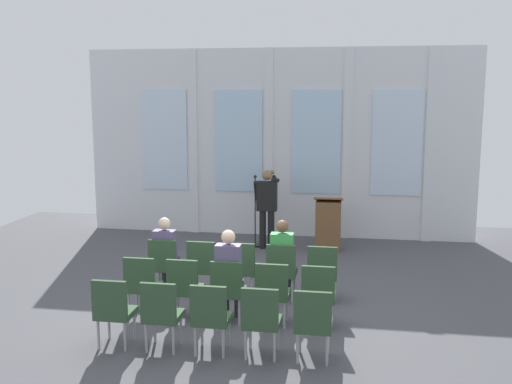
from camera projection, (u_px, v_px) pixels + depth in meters
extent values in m
plane|color=#4C4C51|center=(231.00, 318.00, 8.79)|extent=(13.78, 13.78, 0.00)
cube|color=silver|center=(277.00, 143.00, 13.60)|extent=(8.88, 0.10, 4.27)
cube|color=silver|center=(164.00, 140.00, 13.96)|extent=(1.10, 0.04, 2.33)
cube|color=silver|center=(193.00, 143.00, 13.86)|extent=(0.20, 0.08, 4.27)
cube|color=silver|center=(239.00, 141.00, 13.67)|extent=(1.10, 0.04, 2.33)
cube|color=silver|center=(269.00, 144.00, 13.57)|extent=(0.20, 0.08, 4.27)
cube|color=silver|center=(316.00, 142.00, 13.39)|extent=(1.10, 0.04, 2.33)
cube|color=silver|center=(347.00, 145.00, 13.29)|extent=(0.20, 0.08, 4.27)
cube|color=silver|center=(397.00, 143.00, 13.11)|extent=(1.10, 0.04, 2.33)
cube|color=silver|center=(430.00, 146.00, 13.01)|extent=(0.20, 0.08, 4.27)
cylinder|color=black|center=(263.00, 229.00, 12.65)|extent=(0.14, 0.14, 0.83)
cylinder|color=black|center=(271.00, 230.00, 12.63)|extent=(0.14, 0.14, 0.83)
cube|color=black|center=(267.00, 196.00, 12.52)|extent=(0.42, 0.22, 0.62)
cube|color=#26663F|center=(268.00, 192.00, 12.62)|extent=(0.06, 0.01, 0.37)
sphere|color=#8C6647|center=(267.00, 175.00, 12.46)|extent=(0.21, 0.21, 0.21)
cylinder|color=black|center=(256.00, 191.00, 12.62)|extent=(0.09, 0.28, 0.45)
cylinder|color=black|center=(275.00, 180.00, 12.57)|extent=(0.15, 0.36, 0.15)
cylinder|color=black|center=(274.00, 177.00, 12.70)|extent=(0.11, 0.34, 0.15)
sphere|color=#8C6647|center=(272.00, 172.00, 12.95)|extent=(0.10, 0.10, 0.10)
cylinder|color=black|center=(255.00, 245.00, 12.91)|extent=(0.28, 0.28, 0.03)
cylinder|color=black|center=(255.00, 212.00, 12.79)|extent=(0.02, 0.02, 1.45)
sphere|color=#262626|center=(255.00, 177.00, 12.66)|extent=(0.07, 0.07, 0.07)
cube|color=brown|center=(328.00, 225.00, 12.52)|extent=(0.52, 0.40, 1.05)
cube|color=brown|center=(329.00, 199.00, 12.44)|extent=(0.60, 0.48, 0.14)
cylinder|color=#99999E|center=(180.00, 278.00, 10.03)|extent=(0.04, 0.04, 0.40)
cylinder|color=#99999E|center=(159.00, 277.00, 10.08)|extent=(0.04, 0.04, 0.40)
cylinder|color=#99999E|center=(174.00, 284.00, 9.70)|extent=(0.04, 0.04, 0.40)
cylinder|color=#99999E|center=(153.00, 283.00, 9.75)|extent=(0.04, 0.04, 0.40)
cube|color=#2D472D|center=(166.00, 267.00, 9.85)|extent=(0.46, 0.44, 0.08)
cube|color=#2D472D|center=(162.00, 254.00, 9.62)|extent=(0.46, 0.06, 0.46)
cylinder|color=#2D2D33|center=(165.00, 276.00, 10.08)|extent=(0.10, 0.10, 0.44)
cylinder|color=#2D2D33|center=(175.00, 277.00, 10.05)|extent=(0.10, 0.10, 0.44)
cube|color=#2D2D33|center=(167.00, 262.00, 9.90)|extent=(0.34, 0.36, 0.12)
cube|color=#594C72|center=(165.00, 246.00, 9.74)|extent=(0.36, 0.20, 0.51)
sphere|color=beige|center=(164.00, 224.00, 9.70)|extent=(0.20, 0.20, 0.20)
cylinder|color=#99999E|center=(217.00, 280.00, 9.92)|extent=(0.04, 0.04, 0.40)
cylinder|color=#99999E|center=(196.00, 279.00, 9.98)|extent=(0.04, 0.04, 0.40)
cylinder|color=#99999E|center=(212.00, 286.00, 9.59)|extent=(0.04, 0.04, 0.40)
cylinder|color=#99999E|center=(191.00, 285.00, 9.65)|extent=(0.04, 0.04, 0.40)
cube|color=#2D472D|center=(204.00, 269.00, 9.75)|extent=(0.46, 0.44, 0.08)
cube|color=#2D472D|center=(201.00, 256.00, 9.52)|extent=(0.46, 0.06, 0.46)
cylinder|color=#99999E|center=(255.00, 282.00, 9.82)|extent=(0.04, 0.04, 0.40)
cylinder|color=#99999E|center=(234.00, 281.00, 9.88)|extent=(0.04, 0.04, 0.40)
cylinder|color=#99999E|center=(252.00, 289.00, 9.49)|extent=(0.04, 0.04, 0.40)
cylinder|color=#99999E|center=(230.00, 287.00, 9.55)|extent=(0.04, 0.04, 0.40)
cube|color=#2D472D|center=(243.00, 270.00, 9.64)|extent=(0.46, 0.44, 0.08)
cube|color=#2D472D|center=(240.00, 257.00, 9.41)|extent=(0.46, 0.06, 0.46)
cylinder|color=#99999E|center=(294.00, 284.00, 9.72)|extent=(0.04, 0.04, 0.40)
cylinder|color=#99999E|center=(272.00, 283.00, 9.78)|extent=(0.04, 0.04, 0.40)
cylinder|color=#99999E|center=(292.00, 291.00, 9.39)|extent=(0.04, 0.04, 0.40)
cylinder|color=#99999E|center=(270.00, 290.00, 9.44)|extent=(0.04, 0.04, 0.40)
cube|color=#2D472D|center=(282.00, 272.00, 9.54)|extent=(0.46, 0.44, 0.08)
cube|color=#2D472D|center=(281.00, 259.00, 9.31)|extent=(0.46, 0.06, 0.46)
cylinder|color=#2D2D33|center=(278.00, 282.00, 9.77)|extent=(0.10, 0.10, 0.44)
cylinder|color=#2D2D33|center=(289.00, 282.00, 9.74)|extent=(0.10, 0.10, 0.44)
cube|color=#2D2D33|center=(283.00, 268.00, 9.59)|extent=(0.34, 0.36, 0.12)
cube|color=green|center=(282.00, 250.00, 9.43)|extent=(0.36, 0.20, 0.53)
sphere|color=brown|center=(282.00, 226.00, 9.39)|extent=(0.20, 0.20, 0.20)
cylinder|color=#99999E|center=(334.00, 286.00, 9.61)|extent=(0.04, 0.04, 0.40)
cylinder|color=#99999E|center=(312.00, 285.00, 9.67)|extent=(0.04, 0.04, 0.40)
cylinder|color=#99999E|center=(333.00, 293.00, 9.28)|extent=(0.04, 0.04, 0.40)
cylinder|color=#99999E|center=(310.00, 292.00, 9.34)|extent=(0.04, 0.04, 0.40)
cube|color=#2D472D|center=(323.00, 274.00, 9.44)|extent=(0.46, 0.44, 0.08)
cube|color=#2D472D|center=(322.00, 261.00, 9.21)|extent=(0.46, 0.06, 0.46)
cylinder|color=#99999E|center=(160.00, 299.00, 8.99)|extent=(0.04, 0.04, 0.40)
cylinder|color=#99999E|center=(137.00, 298.00, 9.05)|extent=(0.04, 0.04, 0.40)
cylinder|color=#99999E|center=(152.00, 307.00, 8.66)|extent=(0.04, 0.04, 0.40)
cylinder|color=#99999E|center=(129.00, 306.00, 8.72)|extent=(0.04, 0.04, 0.40)
cube|color=#2D472D|center=(144.00, 287.00, 8.82)|extent=(0.46, 0.44, 0.08)
cube|color=#2D472D|center=(139.00, 273.00, 8.59)|extent=(0.46, 0.06, 0.46)
cylinder|color=#99999E|center=(201.00, 302.00, 8.89)|extent=(0.04, 0.04, 0.40)
cylinder|color=#99999E|center=(178.00, 300.00, 8.95)|extent=(0.04, 0.04, 0.40)
cylinder|color=#99999E|center=(195.00, 310.00, 8.56)|extent=(0.04, 0.04, 0.40)
cylinder|color=#99999E|center=(171.00, 308.00, 8.62)|extent=(0.04, 0.04, 0.40)
cube|color=#2D472D|center=(186.00, 289.00, 8.71)|extent=(0.46, 0.44, 0.08)
cube|color=#2D472D|center=(182.00, 276.00, 8.48)|extent=(0.46, 0.06, 0.46)
cylinder|color=#99999E|center=(244.00, 304.00, 8.79)|extent=(0.04, 0.04, 0.40)
cylinder|color=#99999E|center=(220.00, 303.00, 8.84)|extent=(0.04, 0.04, 0.40)
cylinder|color=#99999E|center=(239.00, 313.00, 8.46)|extent=(0.04, 0.04, 0.40)
cylinder|color=#99999E|center=(215.00, 311.00, 8.51)|extent=(0.04, 0.04, 0.40)
cube|color=#2D472D|center=(229.00, 292.00, 8.61)|extent=(0.46, 0.44, 0.08)
cube|color=#2D472D|center=(226.00, 278.00, 8.38)|extent=(0.46, 0.06, 0.46)
cylinder|color=#2D2D33|center=(226.00, 302.00, 8.84)|extent=(0.10, 0.10, 0.44)
cylinder|color=#2D2D33|center=(238.00, 302.00, 8.81)|extent=(0.10, 0.10, 0.44)
cube|color=#2D2D33|center=(230.00, 287.00, 8.66)|extent=(0.34, 0.36, 0.12)
cube|color=#594C72|center=(228.00, 265.00, 8.49)|extent=(0.36, 0.20, 0.59)
sphere|color=beige|center=(228.00, 237.00, 8.45)|extent=(0.20, 0.20, 0.20)
cylinder|color=#99999E|center=(287.00, 307.00, 8.68)|extent=(0.04, 0.04, 0.40)
cylinder|color=#99999E|center=(263.00, 305.00, 8.74)|extent=(0.04, 0.04, 0.40)
cylinder|color=#99999E|center=(284.00, 315.00, 8.35)|extent=(0.04, 0.04, 0.40)
cylinder|color=#99999E|center=(259.00, 314.00, 8.41)|extent=(0.04, 0.04, 0.40)
cube|color=#2D472D|center=(273.00, 294.00, 8.51)|extent=(0.46, 0.44, 0.08)
cube|color=#2D472D|center=(272.00, 280.00, 8.28)|extent=(0.46, 0.06, 0.46)
cylinder|color=#99999E|center=(332.00, 309.00, 8.58)|extent=(0.04, 0.04, 0.40)
cylinder|color=#99999E|center=(307.00, 308.00, 8.64)|extent=(0.04, 0.04, 0.40)
cylinder|color=#99999E|center=(331.00, 318.00, 8.25)|extent=(0.04, 0.04, 0.40)
cylinder|color=#99999E|center=(305.00, 316.00, 8.31)|extent=(0.04, 0.04, 0.40)
cube|color=#2D472D|center=(319.00, 297.00, 8.41)|extent=(0.46, 0.44, 0.08)
cube|color=#2D472D|center=(318.00, 283.00, 8.18)|extent=(0.46, 0.06, 0.46)
cylinder|color=#99999E|center=(134.00, 326.00, 7.96)|extent=(0.04, 0.04, 0.40)
cylinder|color=#99999E|center=(109.00, 325.00, 8.02)|extent=(0.04, 0.04, 0.40)
cylinder|color=#99999E|center=(125.00, 336.00, 7.63)|extent=(0.04, 0.04, 0.40)
cylinder|color=#99999E|center=(98.00, 335.00, 7.69)|extent=(0.04, 0.04, 0.40)
cube|color=#2D472D|center=(116.00, 313.00, 7.78)|extent=(0.46, 0.44, 0.08)
cube|color=#2D472D|center=(109.00, 298.00, 7.55)|extent=(0.46, 0.06, 0.46)
cylinder|color=#99999E|center=(181.00, 329.00, 7.86)|extent=(0.04, 0.04, 0.40)
cylinder|color=#99999E|center=(155.00, 328.00, 7.91)|extent=(0.04, 0.04, 0.40)
cylinder|color=#99999E|center=(173.00, 340.00, 7.53)|extent=(0.04, 0.04, 0.40)
cylinder|color=#99999E|center=(146.00, 338.00, 7.58)|extent=(0.04, 0.04, 0.40)
cube|color=#2D472D|center=(163.00, 316.00, 7.68)|extent=(0.46, 0.44, 0.08)
cube|color=#2D472D|center=(158.00, 301.00, 7.45)|extent=(0.46, 0.06, 0.46)
cylinder|color=#99999E|center=(229.00, 332.00, 7.75)|extent=(0.04, 0.04, 0.40)
cylinder|color=#99999E|center=(202.00, 331.00, 7.81)|extent=(0.04, 0.04, 0.40)
cylinder|color=#99999E|center=(223.00, 343.00, 7.42)|extent=(0.04, 0.04, 0.40)
cylinder|color=#99999E|center=(195.00, 341.00, 7.48)|extent=(0.04, 0.04, 0.40)
cube|color=#2D472D|center=(212.00, 319.00, 7.58)|extent=(0.46, 0.44, 0.08)
cube|color=#2D472D|center=(208.00, 304.00, 7.35)|extent=(0.46, 0.06, 0.46)
cylinder|color=#99999E|center=(278.00, 336.00, 7.65)|extent=(0.04, 0.04, 0.40)
cylinder|color=#99999E|center=(250.00, 334.00, 7.71)|extent=(0.04, 0.04, 0.40)
cylinder|color=#99999E|center=(274.00, 347.00, 7.32)|extent=(0.04, 0.04, 0.40)
cylinder|color=#99999E|center=(246.00, 345.00, 7.38)|extent=(0.04, 0.04, 0.40)
cube|color=#2D472D|center=(262.00, 322.00, 7.47)|extent=(0.46, 0.44, 0.08)
cube|color=#2D472D|center=(260.00, 307.00, 7.25)|extent=(0.46, 0.06, 0.46)
cylinder|color=#99999E|center=(328.00, 339.00, 7.55)|extent=(0.04, 0.04, 0.40)
cylinder|color=#99999E|center=(300.00, 337.00, 7.61)|extent=(0.04, 0.04, 0.40)
cylinder|color=#99999E|center=(327.00, 350.00, 7.22)|extent=(0.04, 0.04, 0.40)
cylinder|color=#99999E|center=(297.00, 348.00, 7.27)|extent=(0.04, 0.04, 0.40)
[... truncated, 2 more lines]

